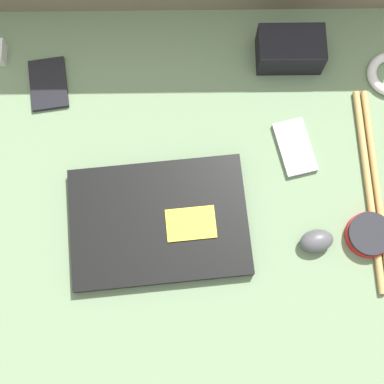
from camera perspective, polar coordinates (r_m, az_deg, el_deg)
ground_plane at (r=1.13m, az=0.00°, el=-1.80°), size 8.00×8.00×0.00m
couch_seat at (r=1.07m, az=0.00°, el=-1.09°), size 0.96×0.79×0.12m
laptop at (r=0.99m, az=-3.35°, el=-3.21°), size 0.34×0.25×0.03m
computer_mouse at (r=1.00m, az=13.29°, el=-5.10°), size 0.07×0.05×0.04m
speaker_puck at (r=1.03m, az=18.49°, el=-4.31°), size 0.08×0.08×0.03m
phone_silver at (r=1.12m, az=-14.93°, el=11.08°), size 0.09×0.12×0.01m
phone_black at (r=1.05m, az=11.05°, el=4.69°), size 0.08×0.12×0.01m
camera_pouch at (r=1.10m, az=10.56°, el=14.72°), size 0.13×0.08×0.06m
drumstick_pair at (r=1.06m, az=18.86°, el=0.40°), size 0.04×0.39×0.01m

